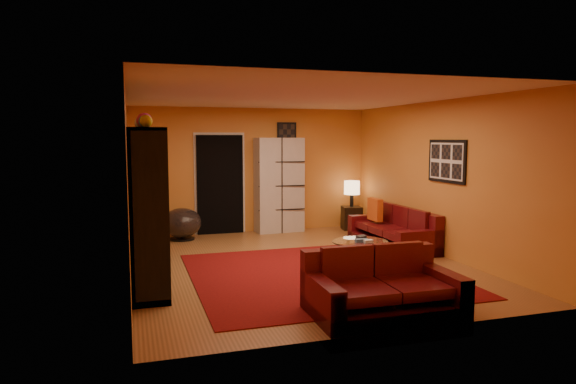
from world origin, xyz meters
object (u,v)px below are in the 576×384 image
object	(u,v)px
loveseat	(380,288)
side_table	(351,218)
storage_cabinet	(279,185)
bowl_chair	(182,223)
coffee_table	(360,244)
entertainment_unit	(145,203)
tv	(149,208)
sofa	(396,231)
table_lamp	(352,188)

from	to	relation	value
loveseat	side_table	bearing A→B (deg)	-19.88
storage_cabinet	bowl_chair	distance (m)	2.18
coffee_table	storage_cabinet	xyz separation A→B (m)	(-0.29, 3.39, 0.61)
entertainment_unit	storage_cabinet	xyz separation A→B (m)	(2.80, 2.80, -0.06)
loveseat	side_table	size ratio (longest dim) A/B	3.34
coffee_table	side_table	distance (m)	3.42
tv	sofa	xyz separation A→B (m)	(4.36, 0.67, -0.69)
table_lamp	bowl_chair	bearing A→B (deg)	-178.84
tv	side_table	xyz separation A→B (m)	(4.32, 2.54, -0.73)
tv	bowl_chair	distance (m)	2.64
entertainment_unit	sofa	size ratio (longest dim) A/B	1.48
sofa	loveseat	world-z (taller)	same
tv	sofa	bearing A→B (deg)	-81.31
entertainment_unit	tv	world-z (taller)	entertainment_unit
entertainment_unit	bowl_chair	bearing A→B (deg)	73.53
loveseat	table_lamp	distance (m)	5.37
bowl_chair	side_table	world-z (taller)	bowl_chair
table_lamp	sofa	bearing A→B (deg)	-88.90
bowl_chair	coffee_table	bearing A→B (deg)	-52.81
entertainment_unit	loveseat	xyz separation A→B (m)	(2.48, -2.41, -0.77)
loveseat	tv	bearing A→B (deg)	45.72
loveseat	table_lamp	bearing A→B (deg)	-19.88
tv	loveseat	bearing A→B (deg)	-135.17
tv	table_lamp	size ratio (longest dim) A/B	1.63
entertainment_unit	loveseat	world-z (taller)	entertainment_unit
side_table	entertainment_unit	bearing A→B (deg)	-149.52
storage_cabinet	bowl_chair	world-z (taller)	storage_cabinet
entertainment_unit	tv	bearing A→B (deg)	34.35
loveseat	storage_cabinet	xyz separation A→B (m)	(0.32, 5.21, 0.71)
coffee_table	storage_cabinet	size ratio (longest dim) A/B	0.43
loveseat	bowl_chair	bearing A→B (deg)	20.42
entertainment_unit	storage_cabinet	size ratio (longest dim) A/B	1.51
bowl_chair	side_table	xyz separation A→B (m)	(3.63, 0.07, -0.08)
coffee_table	tv	bearing A→B (deg)	168.33
tv	loveseat	distance (m)	3.52
entertainment_unit	storage_cabinet	world-z (taller)	entertainment_unit
entertainment_unit	bowl_chair	size ratio (longest dim) A/B	3.93
bowl_chair	sofa	bearing A→B (deg)	-26.13
sofa	side_table	size ratio (longest dim) A/B	4.05
bowl_chair	table_lamp	size ratio (longest dim) A/B	1.37
side_table	table_lamp	bearing A→B (deg)	0.00
loveseat	coffee_table	size ratio (longest dim) A/B	1.98
entertainment_unit	side_table	size ratio (longest dim) A/B	6.00
side_table	table_lamp	xyz separation A→B (m)	(0.00, 0.00, 0.65)
bowl_chair	storage_cabinet	bearing A→B (deg)	8.28
bowl_chair	side_table	bearing A→B (deg)	1.16
storage_cabinet	bowl_chair	size ratio (longest dim) A/B	2.60
loveseat	storage_cabinet	world-z (taller)	storage_cabinet
storage_cabinet	sofa	bearing A→B (deg)	-56.43
sofa	coffee_table	size ratio (longest dim) A/B	2.40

